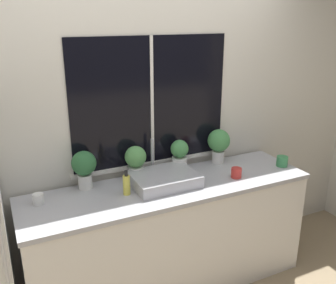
{
  "coord_description": "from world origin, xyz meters",
  "views": [
    {
      "loc": [
        -1.14,
        -2.02,
        2.13
      ],
      "look_at": [
        -0.02,
        0.3,
        1.25
      ],
      "focal_mm": 40.0,
      "sensor_mm": 36.0,
      "label": 1
    }
  ],
  "objects_px": {
    "potted_plant_far_right": "(219,143)",
    "sink": "(164,179)",
    "soap_bottle": "(127,185)",
    "mug_red": "(236,173)",
    "mug_white": "(38,199)",
    "potted_plant_center_right": "(179,154)",
    "mug_green": "(282,161)",
    "potted_plant_far_left": "(84,166)",
    "potted_plant_center_left": "(136,160)"
  },
  "relations": [
    {
      "from": "potted_plant_far_right",
      "to": "sink",
      "type": "bearing_deg",
      "value": -162.68
    },
    {
      "from": "soap_bottle",
      "to": "mug_red",
      "type": "relative_size",
      "value": 2.2
    },
    {
      "from": "mug_red",
      "to": "mug_white",
      "type": "bearing_deg",
      "value": 171.5
    },
    {
      "from": "mug_red",
      "to": "potted_plant_far_right",
      "type": "bearing_deg",
      "value": 83.25
    },
    {
      "from": "sink",
      "to": "soap_bottle",
      "type": "xyz_separation_m",
      "value": [
        -0.31,
        -0.04,
        0.03
      ]
    },
    {
      "from": "mug_white",
      "to": "mug_red",
      "type": "relative_size",
      "value": 0.91
    },
    {
      "from": "potted_plant_center_right",
      "to": "mug_red",
      "type": "xyz_separation_m",
      "value": [
        0.34,
        -0.33,
        -0.1
      ]
    },
    {
      "from": "soap_bottle",
      "to": "mug_green",
      "type": "bearing_deg",
      "value": -3.01
    },
    {
      "from": "potted_plant_far_left",
      "to": "soap_bottle",
      "type": "xyz_separation_m",
      "value": [
        0.24,
        -0.23,
        -0.1
      ]
    },
    {
      "from": "potted_plant_center_left",
      "to": "potted_plant_far_right",
      "type": "xyz_separation_m",
      "value": [
        0.76,
        0.0,
        0.03
      ]
    },
    {
      "from": "sink",
      "to": "mug_red",
      "type": "relative_size",
      "value": 5.84
    },
    {
      "from": "potted_plant_center_left",
      "to": "mug_green",
      "type": "distance_m",
      "value": 1.26
    },
    {
      "from": "potted_plant_center_right",
      "to": "mug_white",
      "type": "relative_size",
      "value": 3.47
    },
    {
      "from": "potted_plant_far_left",
      "to": "potted_plant_center_right",
      "type": "height_order",
      "value": "potted_plant_far_left"
    },
    {
      "from": "soap_bottle",
      "to": "potted_plant_far_right",
      "type": "bearing_deg",
      "value": 13.82
    },
    {
      "from": "potted_plant_far_left",
      "to": "soap_bottle",
      "type": "bearing_deg",
      "value": -42.99
    },
    {
      "from": "potted_plant_center_left",
      "to": "potted_plant_center_right",
      "type": "height_order",
      "value": "potted_plant_center_left"
    },
    {
      "from": "potted_plant_far_left",
      "to": "potted_plant_center_right",
      "type": "xyz_separation_m",
      "value": [
        0.79,
        0.0,
        -0.04
      ]
    },
    {
      "from": "mug_white",
      "to": "mug_red",
      "type": "height_order",
      "value": "mug_red"
    },
    {
      "from": "potted_plant_center_right",
      "to": "potted_plant_far_right",
      "type": "distance_m",
      "value": 0.38
    },
    {
      "from": "potted_plant_center_left",
      "to": "potted_plant_center_right",
      "type": "bearing_deg",
      "value": 0.0
    },
    {
      "from": "potted_plant_center_right",
      "to": "potted_plant_far_right",
      "type": "relative_size",
      "value": 0.87
    },
    {
      "from": "potted_plant_far_left",
      "to": "soap_bottle",
      "type": "height_order",
      "value": "potted_plant_far_left"
    },
    {
      "from": "potted_plant_far_right",
      "to": "mug_white",
      "type": "relative_size",
      "value": 3.98
    },
    {
      "from": "potted_plant_far_left",
      "to": "potted_plant_center_left",
      "type": "distance_m",
      "value": 0.4
    },
    {
      "from": "potted_plant_far_right",
      "to": "mug_white",
      "type": "height_order",
      "value": "potted_plant_far_right"
    },
    {
      "from": "sink",
      "to": "mug_green",
      "type": "xyz_separation_m",
      "value": [
        1.07,
        -0.11,
        -0.0
      ]
    },
    {
      "from": "potted_plant_far_left",
      "to": "sink",
      "type": "bearing_deg",
      "value": -18.96
    },
    {
      "from": "potted_plant_far_left",
      "to": "potted_plant_center_left",
      "type": "height_order",
      "value": "potted_plant_far_left"
    },
    {
      "from": "soap_bottle",
      "to": "mug_white",
      "type": "bearing_deg",
      "value": 168.42
    },
    {
      "from": "potted_plant_center_left",
      "to": "mug_white",
      "type": "relative_size",
      "value": 3.54
    },
    {
      "from": "potted_plant_center_left",
      "to": "mug_green",
      "type": "relative_size",
      "value": 2.85
    },
    {
      "from": "sink",
      "to": "soap_bottle",
      "type": "relative_size",
      "value": 2.65
    },
    {
      "from": "sink",
      "to": "potted_plant_center_left",
      "type": "relative_size",
      "value": 1.81
    },
    {
      "from": "mug_red",
      "to": "potted_plant_center_left",
      "type": "bearing_deg",
      "value": 155.77
    },
    {
      "from": "potted_plant_center_left",
      "to": "potted_plant_far_right",
      "type": "distance_m",
      "value": 0.76
    },
    {
      "from": "mug_red",
      "to": "potted_plant_far_left",
      "type": "bearing_deg",
      "value": 163.87
    },
    {
      "from": "sink",
      "to": "potted_plant_far_right",
      "type": "xyz_separation_m",
      "value": [
        0.61,
        0.19,
        0.14
      ]
    },
    {
      "from": "potted_plant_far_right",
      "to": "soap_bottle",
      "type": "relative_size",
      "value": 1.65
    },
    {
      "from": "potted_plant_far_right",
      "to": "mug_green",
      "type": "bearing_deg",
      "value": -33.42
    },
    {
      "from": "sink",
      "to": "mug_red",
      "type": "height_order",
      "value": "sink"
    },
    {
      "from": "potted_plant_far_left",
      "to": "potted_plant_center_right",
      "type": "relative_size",
      "value": 1.11
    },
    {
      "from": "mug_green",
      "to": "potted_plant_center_right",
      "type": "bearing_deg",
      "value": 160.23
    },
    {
      "from": "potted_plant_center_right",
      "to": "mug_red",
      "type": "distance_m",
      "value": 0.48
    },
    {
      "from": "sink",
      "to": "potted_plant_center_right",
      "type": "xyz_separation_m",
      "value": [
        0.23,
        0.19,
        0.1
      ]
    },
    {
      "from": "potted_plant_center_right",
      "to": "mug_green",
      "type": "bearing_deg",
      "value": -19.77
    },
    {
      "from": "sink",
      "to": "potted_plant_far_right",
      "type": "height_order",
      "value": "potted_plant_far_right"
    },
    {
      "from": "mug_green",
      "to": "mug_white",
      "type": "distance_m",
      "value": 1.98
    },
    {
      "from": "sink",
      "to": "mug_red",
      "type": "xyz_separation_m",
      "value": [
        0.57,
        -0.14,
        -0.01
      ]
    },
    {
      "from": "potted_plant_center_left",
      "to": "mug_white",
      "type": "bearing_deg",
      "value": -172.04
    }
  ]
}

